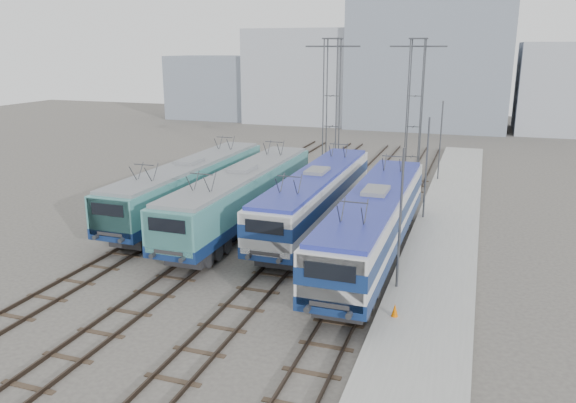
# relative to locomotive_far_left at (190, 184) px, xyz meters

# --- Properties ---
(ground) EXTENTS (160.00, 160.00, 0.00)m
(ground) POSITION_rel_locomotive_far_left_xyz_m (6.75, -9.95, -2.29)
(ground) COLOR #514C47
(platform) EXTENTS (4.00, 70.00, 0.30)m
(platform) POSITION_rel_locomotive_far_left_xyz_m (16.95, -1.95, -2.14)
(platform) COLOR #9E9E99
(platform) RESTS_ON ground
(locomotive_far_left) EXTENTS (2.91, 18.40, 3.46)m
(locomotive_far_left) POSITION_rel_locomotive_far_left_xyz_m (0.00, 0.00, 0.00)
(locomotive_far_left) COLOR navy
(locomotive_far_left) RESTS_ON ground
(locomotive_center_left) EXTENTS (2.96, 18.70, 3.52)m
(locomotive_center_left) POSITION_rel_locomotive_far_left_xyz_m (4.50, -1.34, 0.03)
(locomotive_center_left) COLOR navy
(locomotive_center_left) RESTS_ON ground
(locomotive_center_right) EXTENTS (2.89, 18.29, 3.44)m
(locomotive_center_right) POSITION_rel_locomotive_far_left_xyz_m (9.00, -0.01, 0.04)
(locomotive_center_right) COLOR navy
(locomotive_center_right) RESTS_ON ground
(locomotive_far_right) EXTENTS (2.99, 18.89, 3.55)m
(locomotive_far_right) POSITION_rel_locomotive_far_left_xyz_m (13.50, -4.33, 0.11)
(locomotive_far_right) COLOR navy
(locomotive_far_right) RESTS_ON ground
(catenary_tower_west) EXTENTS (4.50, 1.20, 12.00)m
(catenary_tower_west) POSITION_rel_locomotive_far_left_xyz_m (6.75, 12.05, 4.35)
(catenary_tower_west) COLOR #3F4247
(catenary_tower_west) RESTS_ON ground
(catenary_tower_east) EXTENTS (4.50, 1.20, 12.00)m
(catenary_tower_east) POSITION_rel_locomotive_far_left_xyz_m (13.25, 14.05, 4.35)
(catenary_tower_east) COLOR #3F4247
(catenary_tower_east) RESTS_ON ground
(mast_front) EXTENTS (0.12, 0.12, 7.00)m
(mast_front) POSITION_rel_locomotive_far_left_xyz_m (15.35, -7.95, 1.21)
(mast_front) COLOR #3F4247
(mast_front) RESTS_ON ground
(mast_mid) EXTENTS (0.12, 0.12, 7.00)m
(mast_mid) POSITION_rel_locomotive_far_left_xyz_m (15.35, 4.05, 1.21)
(mast_mid) COLOR #3F4247
(mast_mid) RESTS_ON ground
(mast_rear) EXTENTS (0.12, 0.12, 7.00)m
(mast_rear) POSITION_rel_locomotive_far_left_xyz_m (15.35, 16.05, 1.21)
(mast_rear) COLOR #3F4247
(mast_rear) RESTS_ON ground
(safety_cone) EXTENTS (0.29, 0.29, 0.57)m
(safety_cone) POSITION_rel_locomotive_far_left_xyz_m (15.72, -11.08, -1.70)
(safety_cone) COLOR #E66400
(safety_cone) RESTS_ON platform
(building_west) EXTENTS (18.00, 12.00, 14.00)m
(building_west) POSITION_rel_locomotive_far_left_xyz_m (-7.25, 52.05, 4.71)
(building_west) COLOR #A3A9B5
(building_west) RESTS_ON ground
(building_center) EXTENTS (22.00, 14.00, 18.00)m
(building_center) POSITION_rel_locomotive_far_left_xyz_m (10.75, 52.05, 6.71)
(building_center) COLOR gray
(building_center) RESTS_ON ground
(building_far_west) EXTENTS (14.00, 10.00, 10.00)m
(building_far_west) POSITION_rel_locomotive_far_left_xyz_m (-23.25, 52.05, 2.71)
(building_far_west) COLOR gray
(building_far_west) RESTS_ON ground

